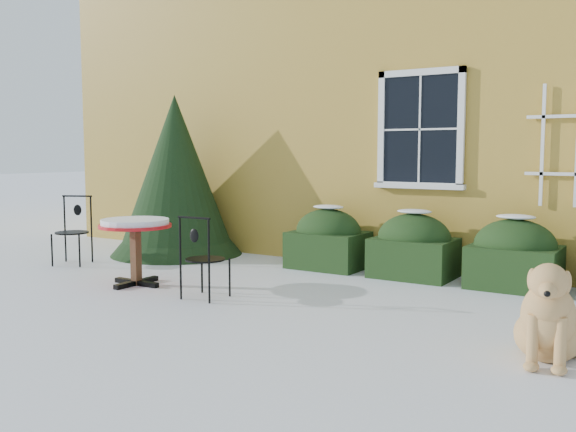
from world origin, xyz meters
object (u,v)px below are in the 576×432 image
Objects in this scene: dog at (548,321)px; evergreen_shrub at (176,191)px; patio_chair_near at (203,257)px; patio_chair_far at (73,230)px; bistro_table at (135,230)px.

evergreen_shrub is at bearing 150.03° from dog.
patio_chair_far reaches higher than patio_chair_near.
evergreen_shrub is 2.87× the size of bistro_table.
dog is at bearing -33.48° from patio_chair_far.
bistro_table is 0.88× the size of patio_chair_far.
bistro_table is 0.94× the size of dog.
bistro_table is at bearing -42.49° from patio_chair_far.
evergreen_shrub reaches higher than dog.
patio_chair_near reaches higher than dog.
dog is (6.20, -2.53, -0.70)m from evergreen_shrub.
evergreen_shrub is at bearing -45.92° from patio_chair_near.
patio_chair_far is (-3.12, 0.73, 0.03)m from patio_chair_near.
patio_chair_near is at bearing -38.24° from patio_chair_far.
bistro_table is at bearing -59.58° from evergreen_shrub.
dog is at bearing -22.18° from evergreen_shrub.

